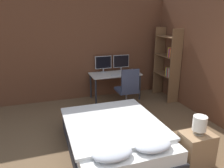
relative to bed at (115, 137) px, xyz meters
name	(u,v)px	position (x,y,z in m)	size (l,w,h in m)	color
wall_back	(99,49)	(0.49, 2.72, 1.11)	(12.00, 0.06, 2.70)	brown
bed	(115,137)	(0.00, 0.00, 0.00)	(1.58, 2.03, 0.56)	#2D2D33
nightstand	(196,149)	(1.07, -0.76, 0.02)	(0.48, 0.36, 0.53)	#997551
bedside_lamp	(200,124)	(1.07, -0.76, 0.45)	(0.21, 0.21, 0.29)	gray
desk	(115,77)	(0.82, 2.32, 0.39)	(1.34, 0.66, 0.73)	beige
monitor_left	(103,63)	(0.56, 2.55, 0.74)	(0.46, 0.16, 0.45)	#B7B7BC
monitor_right	(121,62)	(1.08, 2.55, 0.74)	(0.46, 0.16, 0.45)	#B7B7BC
keyboard	(118,75)	(0.82, 2.09, 0.49)	(0.36, 0.13, 0.02)	#B7B7BC
computer_mouse	(127,74)	(1.09, 2.09, 0.50)	(0.07, 0.05, 0.04)	#B7B7BC
office_chair	(127,92)	(0.88, 1.58, 0.19)	(0.52, 0.52, 1.04)	black
bookshelf	(169,62)	(2.18, 1.85, 0.80)	(0.32, 0.83, 1.93)	brown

